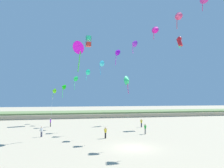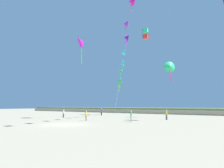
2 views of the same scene
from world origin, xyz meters
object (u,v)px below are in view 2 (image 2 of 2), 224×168
Objects in this scene: person_near_right at (86,115)px; large_kite_high_solo at (82,43)px; large_kite_mid_trail at (170,67)px; person_near_left at (131,115)px; large_kite_low_lead at (146,34)px; person_far_right at (63,113)px; person_far_left at (101,111)px; person_mid_center at (166,114)px.

large_kite_high_solo is at bearing 147.04° from person_near_right.
person_near_right is at bearing -118.20° from large_kite_mid_trail.
large_kite_high_solo reaches higher than person_near_left.
large_kite_low_lead reaches higher than large_kite_high_solo.
person_near_right reaches higher than person_far_right.
large_kite_low_lead is at bearing 40.98° from person_far_left.
person_far_right is (-8.65, 2.93, -0.01)m from person_near_right.
person_near_right is 9.13m from person_far_right.
large_kite_low_lead reaches higher than person_near_left.
large_kite_high_solo is (-11.05, -11.75, 3.67)m from large_kite_mid_trail.
person_far_left is (-14.81, 11.42, 0.07)m from person_near_left.
person_near_right is at bearing -133.76° from person_mid_center.
person_near_right is 15.68m from person_far_left.
person_far_left is (-8.28, 13.31, 0.08)m from person_near_right.
large_kite_high_solo is (5.12, -0.64, 12.13)m from person_far_right.
large_kite_low_lead is at bearing 80.23° from large_kite_high_solo.
person_mid_center reaches higher than person_near_right.
person_far_right is 13.18m from large_kite_high_solo.
person_mid_center is at bearing -14.36° from person_far_left.
person_near_left reaches higher than person_far_right.
person_far_left is 17.00m from large_kite_high_solo.
large_kite_mid_trail is at bearing 61.80° from person_near_right.
person_mid_center is 0.40× the size of large_kite_mid_trail.
large_kite_high_solo is at bearing -7.15° from person_far_right.
large_kite_low_lead is 0.53× the size of large_kite_high_solo.
person_near_right is 12.83m from large_kite_high_solo.
person_far_right is 26.44m from large_kite_low_lead.
large_kite_low_lead reaches higher than person_mid_center.
person_far_right is at bearing -92.03° from person_far_left.
person_near_right is 0.95× the size of person_mid_center.
person_far_left is 10.39m from person_far_right.
person_near_left is at bearing -3.90° from person_far_right.
person_far_left is 0.42× the size of large_kite_mid_trail.
person_mid_center is at bearing -50.80° from large_kite_low_lead.
person_far_right is (-15.18, 1.03, -0.02)m from person_near_left.
person_near_left is 6.80m from person_near_right.
person_near_right is 0.31× the size of large_kite_high_solo.
large_kite_mid_trail reaches higher than person_near_right.
person_near_left is 15.21m from person_far_right.
person_near_left is 0.97× the size of person_mid_center.
large_kite_mid_trail reaches higher than person_mid_center.
large_kite_low_lead is at bearing 64.51° from person_far_right.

